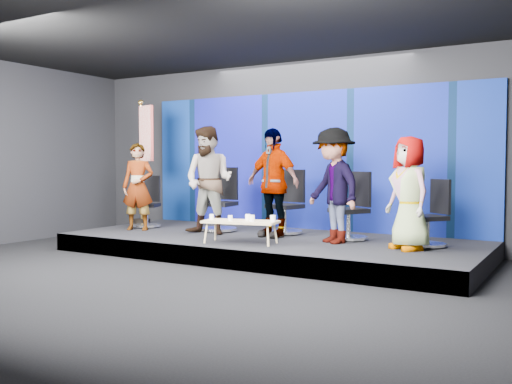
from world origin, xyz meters
TOP-DOWN VIEW (x-y plane):
  - ground at (0.00, 0.00)m, footprint 10.00×10.00m
  - room_walls at (0.00, 0.00)m, footprint 10.02×8.02m
  - riser at (0.00, 2.50)m, footprint 7.00×3.00m
  - backdrop at (0.00, 3.95)m, footprint 7.00×0.08m
  - chair_a at (-2.80, 2.60)m, footprint 0.74×0.74m
  - panelist_a at (-2.61, 2.14)m, footprint 0.70×0.59m
  - chair_b at (-1.19, 2.79)m, footprint 0.72×0.72m
  - panelist_b at (-1.09, 2.29)m, footprint 0.99×0.80m
  - chair_c at (0.04, 3.07)m, footprint 0.76×0.76m
  - panelist_c at (0.03, 2.56)m, footprint 1.15×0.67m
  - chair_d at (1.32, 2.90)m, footprint 0.87×0.87m
  - panelist_d at (1.21, 2.41)m, footprint 1.34×1.20m
  - chair_e at (2.62, 2.79)m, footprint 0.80×0.80m
  - panelist_e at (2.42, 2.33)m, footprint 0.96×0.90m
  - coffee_table at (-0.02, 1.62)m, footprint 1.24×0.72m
  - mug_a at (-0.52, 1.56)m, footprint 0.07×0.07m
  - mug_b at (-0.15, 1.52)m, footprint 0.07×0.07m
  - mug_c at (0.06, 1.71)m, footprint 0.08×0.08m
  - mug_d at (0.21, 1.59)m, footprint 0.09×0.09m
  - mug_e at (0.49, 1.75)m, footprint 0.08×0.08m
  - flag_stand at (-3.13, 2.91)m, footprint 0.57×0.34m

SIDE VIEW (x-z plane):
  - ground at x=0.00m, z-range 0.00..0.00m
  - riser at x=0.00m, z-range 0.00..0.30m
  - coffee_table at x=-0.02m, z-range 0.45..0.81m
  - chair_a at x=-2.80m, z-range 0.13..1.13m
  - chair_e at x=2.62m, z-range 0.13..1.14m
  - chair_d at x=1.32m, z-range 0.11..1.22m
  - chair_c at x=0.04m, z-range 0.11..1.24m
  - chair_b at x=-1.19m, z-range 0.10..1.27m
  - mug_a at x=-0.52m, z-range 0.66..0.74m
  - mug_b at x=-0.15m, z-range 0.66..0.74m
  - mug_c at x=0.06m, z-range 0.66..0.75m
  - mug_e at x=0.49m, z-range 0.66..0.76m
  - mug_d at x=0.21m, z-range 0.66..0.76m
  - panelist_a at x=-2.61m, z-range 0.30..1.92m
  - panelist_e at x=2.42m, z-range 0.30..1.94m
  - panelist_d at x=1.21m, z-range 0.30..2.11m
  - panelist_c at x=0.03m, z-range 0.30..2.14m
  - panelist_b at x=-1.09m, z-range 0.30..2.20m
  - backdrop at x=0.00m, z-range 0.30..2.90m
  - flag_stand at x=-3.13m, z-range 0.37..2.92m
  - room_walls at x=0.00m, z-range 0.67..4.18m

